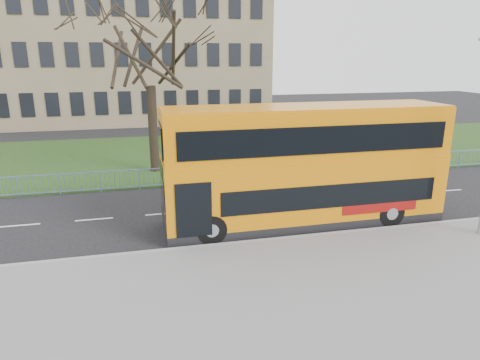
{
  "coord_description": "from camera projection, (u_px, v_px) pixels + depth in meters",
  "views": [
    {
      "loc": [
        -3.81,
        -16.03,
        6.92
      ],
      "look_at": [
        0.23,
        1.0,
        1.81
      ],
      "focal_mm": 32.0,
      "sensor_mm": 36.0,
      "label": 1
    }
  ],
  "objects": [
    {
      "name": "kerb",
      "position": [
        249.0,
        242.0,
        16.29
      ],
      "size": [
        80.0,
        0.2,
        0.14
      ],
      "primitive_type": "cube",
      "color": "gray",
      "rests_on": "ground"
    },
    {
      "name": "pavement",
      "position": [
        298.0,
        322.0,
        11.43
      ],
      "size": [
        80.0,
        10.5,
        0.12
      ],
      "primitive_type": "cube",
      "color": "slate",
      "rests_on": "ground"
    },
    {
      "name": "civic_building",
      "position": [
        123.0,
        55.0,
        47.37
      ],
      "size": [
        30.0,
        15.0,
        14.0
      ],
      "primitive_type": "cube",
      "color": "#7C6B4F",
      "rests_on": "ground"
    },
    {
      "name": "grass_verge",
      "position": [
        195.0,
        154.0,
        31.1
      ],
      "size": [
        80.0,
        15.4,
        0.08
      ],
      "primitive_type": "cube",
      "color": "#1B3212",
      "rests_on": "ground"
    },
    {
      "name": "guard_railing",
      "position": [
        213.0,
        175.0,
        23.76
      ],
      "size": [
        40.0,
        0.12,
        1.1
      ],
      "primitive_type": null,
      "color": "#6584B4",
      "rests_on": "ground"
    },
    {
      "name": "ground",
      "position": [
        240.0,
        229.0,
        17.75
      ],
      "size": [
        120.0,
        120.0,
        0.0
      ],
      "primitive_type": "plane",
      "color": "black",
      "rests_on": "ground"
    },
    {
      "name": "bare_tree",
      "position": [
        150.0,
        68.0,
        24.69
      ],
      "size": [
        8.57,
        8.57,
        12.25
      ],
      "primitive_type": null,
      "color": "black",
      "rests_on": "grass_verge"
    },
    {
      "name": "yellow_bus",
      "position": [
        305.0,
        163.0,
        17.73
      ],
      "size": [
        11.75,
        2.85,
        4.92
      ],
      "rotation": [
        0.0,
        0.0,
        0.0
      ],
      "color": "orange",
      "rests_on": "ground"
    }
  ]
}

